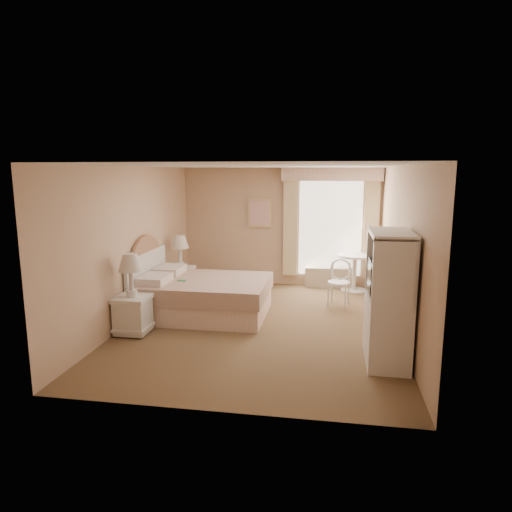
% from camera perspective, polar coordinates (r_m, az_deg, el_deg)
% --- Properties ---
extents(room, '(4.21, 5.51, 2.51)m').
position_cam_1_polar(room, '(7.09, 0.65, 1.05)').
color(room, brown).
rests_on(room, ground).
extents(window, '(2.05, 0.22, 2.51)m').
position_cam_1_polar(window, '(9.63, 9.28, 3.95)').
color(window, white).
rests_on(window, room).
extents(framed_art, '(0.52, 0.04, 0.62)m').
position_cam_1_polar(framed_art, '(9.78, 0.46, 5.42)').
color(framed_art, tan).
rests_on(framed_art, room).
extents(bed, '(2.13, 1.64, 1.46)m').
position_cam_1_polar(bed, '(7.85, -7.11, -4.82)').
color(bed, '#D79C8C').
rests_on(bed, room).
extents(nightstand_near, '(0.50, 0.50, 1.21)m').
position_cam_1_polar(nightstand_near, '(7.11, -15.19, -5.86)').
color(nightstand_near, white).
rests_on(nightstand_near, room).
extents(nightstand_far, '(0.49, 0.49, 1.18)m').
position_cam_1_polar(nightstand_far, '(9.13, -9.39, -2.10)').
color(nightstand_far, white).
rests_on(nightstand_far, room).
extents(round_table, '(0.72, 0.72, 0.76)m').
position_cam_1_polar(round_table, '(9.52, 12.22, -1.32)').
color(round_table, silver).
rests_on(round_table, room).
extents(cafe_chair, '(0.48, 0.48, 0.84)m').
position_cam_1_polar(cafe_chair, '(8.50, 10.41, -2.79)').
color(cafe_chair, silver).
rests_on(cafe_chair, room).
extents(armoire, '(0.51, 1.02, 1.69)m').
position_cam_1_polar(armoire, '(6.07, 16.20, -6.31)').
color(armoire, white).
rests_on(armoire, room).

